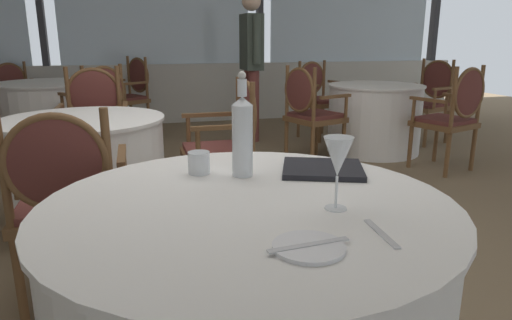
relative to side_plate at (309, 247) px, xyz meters
name	(u,v)px	position (x,y,z in m)	size (l,w,h in m)	color
ground_plane	(211,245)	(0.02, 1.60, -0.74)	(14.85, 14.85, 0.00)	#756047
window_wall_far	(158,41)	(0.02, 5.89, 0.44)	(9.55, 0.14, 2.95)	beige
foreground_table	(249,308)	(-0.06, 0.35, -0.37)	(1.27, 1.27, 0.73)	white
side_plate	(309,247)	(0.00, 0.00, 0.00)	(0.17, 0.17, 0.01)	white
butter_knife	(309,245)	(0.00, 0.00, 0.01)	(0.21, 0.02, 0.00)	silver
dinner_fork	(381,233)	(0.21, 0.03, 0.00)	(0.18, 0.02, 0.00)	silver
water_bottle	(242,134)	(-0.01, 0.62, 0.15)	(0.07, 0.07, 0.37)	white
wine_glass	(338,158)	(0.17, 0.22, 0.15)	(0.09, 0.09, 0.21)	white
water_tumbler	(199,163)	(-0.16, 0.69, 0.04)	(0.08, 0.08, 0.08)	white
menu_book	(323,169)	(0.29, 0.59, 0.01)	(0.29, 0.25, 0.02)	black
background_table_0	(87,174)	(-0.69, 2.08, -0.37)	(1.01, 1.01, 0.73)	white
dining_chair_0_0	(95,118)	(-0.69, 3.01, -0.16)	(0.54, 0.47, 0.99)	brown
dining_chair_0_2	(65,193)	(-0.70, 1.14, -0.19)	(0.54, 0.47, 0.94)	brown
dining_chair_0_3	(229,138)	(0.24, 2.07, -0.18)	(0.47, 0.54, 0.95)	brown
background_table_1	(374,118)	(2.14, 3.49, -0.37)	(1.01, 1.01, 0.73)	white
dining_chair_1_0	(454,111)	(2.45, 2.60, -0.17)	(0.63, 0.58, 0.98)	brown
dining_chair_1_1	(430,95)	(3.03, 3.79, -0.18)	(0.58, 0.63, 0.97)	brown
dining_chair_1_2	(318,93)	(1.84, 4.37, -0.18)	(0.63, 0.58, 0.94)	brown
dining_chair_1_3	(309,108)	(1.26, 3.18, -0.17)	(0.58, 0.63, 0.96)	brown
background_table_2	(53,114)	(-1.27, 4.71, -0.37)	(1.23, 1.23, 0.73)	white
dining_chair_2_1	(99,106)	(-0.71, 3.84, -0.17)	(0.65, 0.64, 0.97)	brown
dining_chair_2_2	(131,89)	(-0.39, 5.28, -0.17)	(0.64, 0.65, 0.98)	brown
dining_chair_2_3	(15,92)	(-1.83, 5.59, -0.19)	(0.65, 0.64, 0.92)	brown
diner_person_0	(251,57)	(1.01, 4.42, 0.25)	(0.22, 0.53, 1.73)	brown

